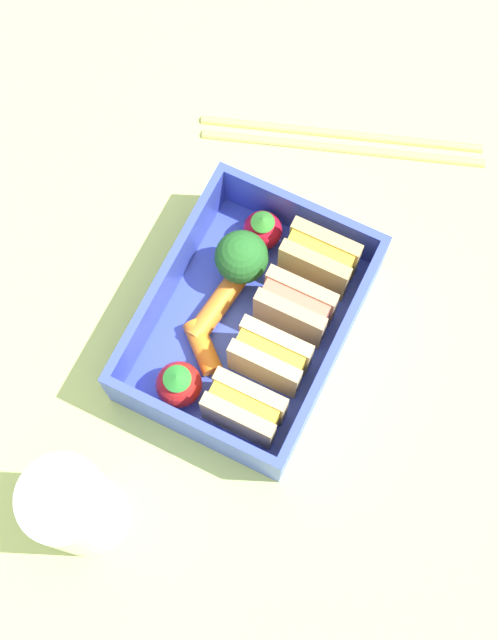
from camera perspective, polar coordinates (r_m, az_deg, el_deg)
ground_plane at (r=64.83cm, az=0.00°, el=-1.02°), size 120.00×120.00×2.00cm
bento_tray at (r=63.30cm, az=0.00°, el=-0.59°), size 17.52×13.09×1.20cm
bento_rim at (r=60.69cm, az=0.00°, el=0.19°), size 17.52×13.09×4.30cm
sandwich_left at (r=62.24cm, az=4.50°, el=3.87°), size 2.76×5.08×4.47cm
sandwich_center_left at (r=60.90cm, az=2.96°, el=0.79°), size 2.76×5.08×4.47cm
sandwich_center at (r=59.78cm, az=1.36°, el=-2.40°), size 2.76×5.08×4.47cm
sandwich_center_right at (r=58.90cm, az=-0.30°, el=-5.71°), size 2.76×5.08×4.47cm
strawberry_far_left at (r=63.72cm, az=0.87°, el=5.81°), size 2.83×2.83×3.43cm
broccoli_floret at (r=61.55cm, az=-0.48°, el=4.01°), size 3.75×3.75×4.75cm
carrot_stick_left at (r=62.32cm, az=-2.27°, el=0.55°), size 5.55×2.28×1.54cm
carrot_stick_far_left at (r=61.60cm, az=-2.98°, el=-1.74°), size 3.61×3.82×1.47cm
strawberry_left at (r=60.02cm, az=-4.52°, el=-4.11°), size 3.15×3.15×3.75cm
chopstick_pair at (r=70.11cm, az=5.90°, el=11.45°), size 8.99×21.18×0.70cm
drinking_glass at (r=57.39cm, az=-11.03°, el=-11.71°), size 5.34×5.34×9.81cm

